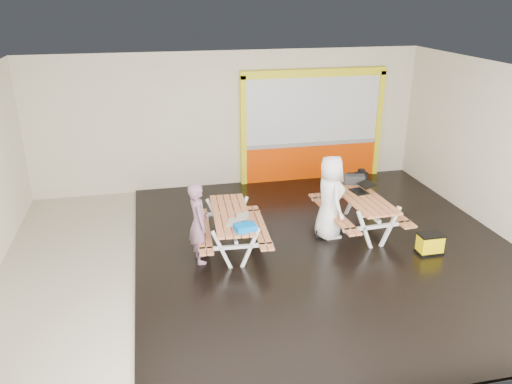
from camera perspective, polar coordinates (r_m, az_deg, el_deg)
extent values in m
cube|color=#B8AE9B|center=(9.91, 1.13, -7.30)|extent=(10.00, 8.00, 0.01)
cube|color=white|center=(8.76, 1.30, 13.19)|extent=(10.00, 8.00, 0.01)
cube|color=beige|center=(12.95, -2.99, 8.09)|extent=(10.00, 0.01, 3.50)
cube|color=beige|center=(5.75, 10.78, -10.88)|extent=(10.00, 0.01, 3.50)
cube|color=beige|center=(11.40, 26.54, 3.87)|extent=(0.01, 8.00, 3.50)
cube|color=black|center=(10.23, 8.00, -6.35)|extent=(7.50, 7.98, 0.05)
cube|color=#E63E00|center=(13.75, 6.26, 3.39)|extent=(3.60, 0.12, 1.00)
cube|color=gray|center=(13.59, 6.35, 5.51)|extent=(3.60, 0.14, 0.10)
cube|color=silver|center=(13.38, 6.50, 9.26)|extent=(3.60, 0.08, 1.72)
cube|color=yellow|center=(13.00, -1.45, 6.81)|extent=(0.14, 0.16, 2.90)
cube|color=yellow|center=(14.17, 13.68, 7.46)|extent=(0.14, 0.16, 2.90)
cube|color=yellow|center=(13.18, 6.71, 13.32)|extent=(3.88, 0.16, 0.20)
cube|color=#C5794B|center=(9.76, -4.50, -2.68)|extent=(0.25, 2.01, 0.04)
cube|color=#C5794B|center=(9.77, -3.67, -2.62)|extent=(0.25, 2.01, 0.04)
cube|color=#C5794B|center=(9.78, -2.84, -2.57)|extent=(0.25, 2.01, 0.04)
cube|color=#C5794B|center=(9.80, -2.01, -2.52)|extent=(0.25, 2.01, 0.04)
cube|color=#C5794B|center=(9.81, -1.19, -2.47)|extent=(0.25, 2.01, 0.04)
cube|color=white|center=(9.24, -3.89, -6.61)|extent=(0.37, 0.08, 0.80)
cube|color=white|center=(9.29, -0.67, -6.39)|extent=(0.37, 0.08, 0.80)
cube|color=white|center=(9.24, -2.28, -6.26)|extent=(1.37, 0.14, 0.06)
cube|color=white|center=(9.12, -2.30, -4.81)|extent=(0.68, 0.10, 0.06)
cube|color=white|center=(10.60, -4.66, -2.73)|extent=(0.37, 0.08, 0.80)
cube|color=white|center=(10.65, -1.86, -2.55)|extent=(0.37, 0.08, 0.80)
cube|color=white|center=(10.60, -3.26, -2.42)|extent=(1.37, 0.14, 0.06)
cube|color=white|center=(10.50, -3.29, -1.12)|extent=(0.68, 0.10, 0.06)
cube|color=white|center=(9.87, -2.82, -3.63)|extent=(0.16, 1.64, 0.06)
cube|color=#C5794B|center=(9.87, -6.39, -4.38)|extent=(0.24, 2.01, 0.04)
cube|color=#C5794B|center=(9.88, -5.60, -4.33)|extent=(0.24, 2.01, 0.04)
cube|color=#C5794B|center=(9.97, -0.04, -3.97)|extent=(0.24, 2.01, 0.04)
cube|color=#C5794B|center=(9.99, 0.73, -3.92)|extent=(0.24, 2.01, 0.04)
cube|color=#C5794B|center=(10.61, 10.28, -0.58)|extent=(0.26, 2.16, 0.04)
cube|color=#C5794B|center=(10.67, 11.02, -0.49)|extent=(0.26, 2.16, 0.04)
cube|color=#C5794B|center=(10.74, 11.75, -0.41)|extent=(0.26, 2.16, 0.04)
cube|color=#C5794B|center=(10.81, 12.48, -0.33)|extent=(0.26, 2.16, 0.04)
cube|color=#C5794B|center=(10.88, 13.19, -0.24)|extent=(0.26, 2.16, 0.04)
cube|color=white|center=(10.11, 12.25, -4.28)|extent=(0.40, 0.09, 0.86)
cube|color=white|center=(10.37, 15.01, -3.86)|extent=(0.40, 0.09, 0.86)
cube|color=white|center=(10.22, 13.67, -3.82)|extent=(1.48, 0.15, 0.06)
cube|color=white|center=(10.10, 13.81, -2.38)|extent=(0.73, 0.11, 0.06)
cube|color=white|center=(11.45, 8.52, -0.84)|extent=(0.40, 0.09, 0.86)
cube|color=white|center=(11.68, 11.04, -0.54)|extent=(0.40, 0.09, 0.86)
cube|color=white|center=(11.54, 9.81, -0.47)|extent=(1.48, 0.15, 0.06)
cube|color=white|center=(11.44, 9.90, 0.83)|extent=(0.73, 0.11, 0.06)
cube|color=white|center=(10.82, 11.67, -1.47)|extent=(0.16, 1.77, 0.06)
cube|color=#C5794B|center=(10.59, 8.40, -2.40)|extent=(0.25, 2.16, 0.04)
cube|color=#C5794B|center=(10.65, 9.12, -2.31)|extent=(0.25, 2.16, 0.04)
cube|color=#C5794B|center=(11.10, 14.02, -1.68)|extent=(0.25, 2.16, 0.04)
cube|color=#C5794B|center=(11.17, 14.68, -1.59)|extent=(0.25, 2.16, 0.04)
imported|color=#7B5669|center=(9.35, -6.55, -3.51)|extent=(0.42, 0.60, 1.57)
imported|color=white|center=(10.36, 8.41, -0.64)|extent=(0.60, 0.90, 1.78)
cube|color=silver|center=(9.39, -2.51, -3.46)|extent=(0.33, 0.40, 0.02)
cube|color=silver|center=(9.32, -1.60, -2.83)|extent=(0.32, 0.40, 0.07)
cube|color=silver|center=(9.32, -1.64, -2.82)|extent=(0.27, 0.35, 0.05)
cube|color=black|center=(10.87, 11.61, 0.06)|extent=(0.34, 0.43, 0.02)
cube|color=black|center=(10.92, 12.44, 0.86)|extent=(0.32, 0.43, 0.08)
cube|color=silver|center=(10.91, 12.41, 0.86)|extent=(0.27, 0.38, 0.06)
cube|color=#0060C6|center=(9.09, -1.25, -4.03)|extent=(0.42, 0.34, 0.11)
cube|color=black|center=(11.29, 11.09, 1.43)|extent=(0.49, 0.33, 0.20)
cylinder|color=black|center=(11.25, 11.14, 2.12)|extent=(0.33, 0.11, 0.03)
cube|color=black|center=(11.83, 11.84, 1.29)|extent=(0.29, 0.21, 0.39)
cylinder|color=black|center=(11.76, 11.92, 2.27)|extent=(0.20, 0.20, 0.10)
cube|color=black|center=(10.68, 7.89, -4.45)|extent=(0.48, 0.41, 0.15)
cube|color=black|center=(10.46, 19.07, -6.45)|extent=(0.48, 0.31, 0.05)
cube|color=#E1BF02|center=(10.38, 19.19, -5.57)|extent=(0.46, 0.29, 0.36)
cube|color=black|center=(10.30, 19.32, -4.62)|extent=(0.48, 0.31, 0.04)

